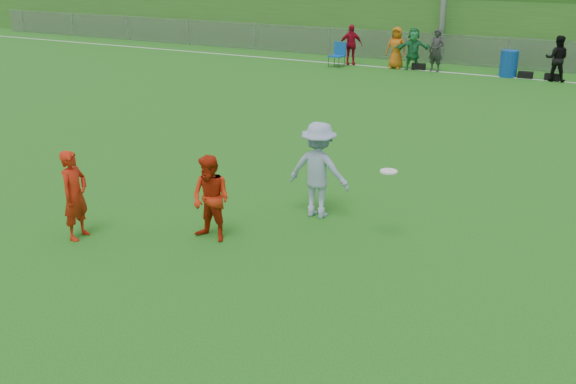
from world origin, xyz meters
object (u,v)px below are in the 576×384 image
Objects in this scene: player_red_left at (75,195)px; frisbee at (389,171)px; player_red_center at (211,199)px; recycling_bin at (509,64)px; player_blue at (319,170)px.

player_red_left is 5.30m from frisbee.
recycling_bin is (2.07, 17.90, -0.24)m from player_red_center.
player_red_left is at bearing 38.85° from player_blue.
player_red_left is at bearing -102.49° from recycling_bin.
recycling_bin is at bearing 89.17° from player_red_center.
player_red_left is at bearing -149.71° from player_red_center.
player_red_left reaches higher than recycling_bin.
player_red_center is 18.02m from recycling_bin.
player_red_center is 0.83× the size of player_blue.
player_red_center is (2.11, 0.96, -0.03)m from player_red_left.
frisbee reaches higher than recycling_bin.
player_red_left is 19.32m from recycling_bin.
player_blue reaches higher than recycling_bin.
player_red_center is at bearing 55.46° from player_blue.
frisbee is at bearing -71.50° from player_red_left.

